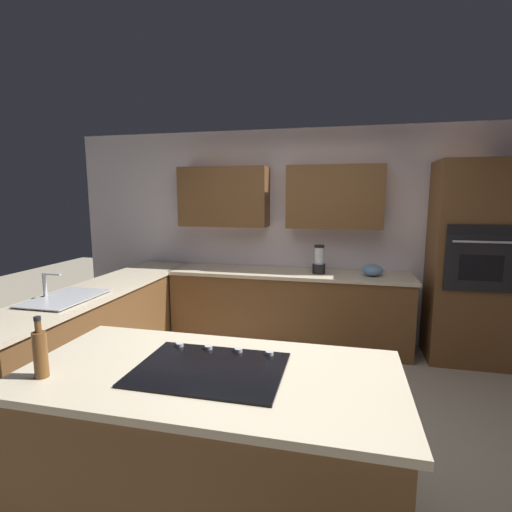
{
  "coord_description": "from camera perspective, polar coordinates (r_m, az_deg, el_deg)",
  "views": [
    {
      "loc": [
        -0.53,
        2.72,
        1.79
      ],
      "look_at": [
        0.37,
        -1.14,
        1.17
      ],
      "focal_mm": 26.9,
      "sensor_mm": 36.0,
      "label": 1
    }
  ],
  "objects": [
    {
      "name": "oil_bottle",
      "position": [
        2.22,
        -29.41,
        -12.41
      ],
      "size": [
        0.07,
        0.07,
        0.31
      ],
      "color": "brown",
      "rests_on": "island_top"
    },
    {
      "name": "sink_unit",
      "position": [
        3.74,
        -26.61,
        -5.54
      ],
      "size": [
        0.46,
        0.7,
        0.23
      ],
      "color": "#515456",
      "rests_on": "countertop_side"
    },
    {
      "name": "ground_plane",
      "position": [
        3.3,
        1.93,
        -23.93
      ],
      "size": [
        14.0,
        14.0,
        0.0
      ],
      "primitive_type": "plane",
      "color": "#9E937F"
    },
    {
      "name": "wall_oven",
      "position": [
        4.69,
        29.27,
        -0.94
      ],
      "size": [
        0.8,
        0.66,
        2.16
      ],
      "color": "brown",
      "rests_on": "ground"
    },
    {
      "name": "mixing_bowl",
      "position": [
        4.52,
        16.94,
        -2.02
      ],
      "size": [
        0.24,
        0.24,
        0.13
      ],
      "primitive_type": "ellipsoid",
      "color": "#668CB2",
      "rests_on": "countertop_back"
    },
    {
      "name": "countertop_back",
      "position": [
        4.58,
        4.93,
        -2.6
      ],
      "size": [
        2.84,
        0.64,
        0.04
      ],
      "primitive_type": "cube",
      "color": "beige",
      "rests_on": "lower_cabinets_back"
    },
    {
      "name": "island_base",
      "position": [
        2.32,
        -6.65,
        -27.07
      ],
      "size": [
        1.88,
        0.88,
        0.86
      ],
      "primitive_type": "cube",
      "color": "brown",
      "rests_on": "ground"
    },
    {
      "name": "lower_cabinets_side",
      "position": [
        4.25,
        -21.7,
        -10.41
      ],
      "size": [
        0.6,
        2.9,
        0.86
      ],
      "primitive_type": "cube",
      "color": "brown",
      "rests_on": "ground"
    },
    {
      "name": "blender",
      "position": [
        4.5,
        9.34,
        -0.79
      ],
      "size": [
        0.15,
        0.15,
        0.33
      ],
      "color": "black",
      "rests_on": "countertop_back"
    },
    {
      "name": "island_top",
      "position": [
        2.09,
        -6.88,
        -17.02
      ],
      "size": [
        1.96,
        0.96,
        0.04
      ],
      "primitive_type": "cube",
      "color": "beige",
      "rests_on": "island_base"
    },
    {
      "name": "wall_back",
      "position": [
        4.82,
        5.91,
        4.49
      ],
      "size": [
        6.0,
        0.44,
        2.6
      ],
      "color": "silver",
      "rests_on": "ground"
    },
    {
      "name": "lower_cabinets_back",
      "position": [
        4.69,
        4.85,
        -7.99
      ],
      "size": [
        2.8,
        0.6,
        0.86
      ],
      "primitive_type": "cube",
      "color": "brown",
      "rests_on": "ground"
    },
    {
      "name": "countertop_side",
      "position": [
        4.13,
        -22.06,
        -4.5
      ],
      "size": [
        0.64,
        2.94,
        0.04
      ],
      "primitive_type": "cube",
      "color": "beige",
      "rests_on": "lower_cabinets_side"
    },
    {
      "name": "cooktop",
      "position": [
        2.08,
        -6.84,
        -16.27
      ],
      "size": [
        0.76,
        0.56,
        0.03
      ],
      "color": "black",
      "rests_on": "island_top"
    }
  ]
}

